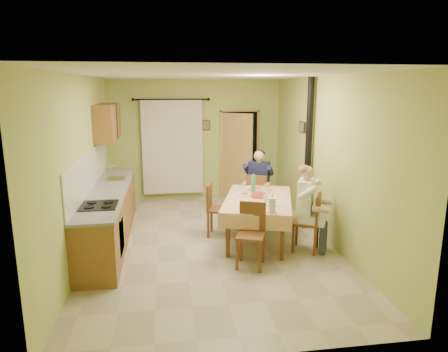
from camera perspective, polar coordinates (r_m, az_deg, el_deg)
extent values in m
cube|color=tan|center=(6.94, -1.95, -9.56)|extent=(4.00, 6.00, 0.01)
cube|color=#B0BE61|center=(9.50, -4.06, 5.15)|extent=(4.00, 0.04, 2.80)
cube|color=#B0BE61|center=(3.67, 3.22, -6.61)|extent=(4.00, 0.04, 2.80)
cube|color=#B0BE61|center=(6.63, -19.48, 1.32)|extent=(0.04, 6.00, 2.80)
cube|color=#B0BE61|center=(7.05, 14.36, 2.26)|extent=(0.04, 6.00, 2.80)
cube|color=white|center=(6.44, -2.14, 14.23)|extent=(4.00, 6.00, 0.04)
cube|color=brown|center=(7.20, -15.99, -5.51)|extent=(0.60, 3.60, 0.88)
cube|color=gray|center=(7.07, -16.21, -1.96)|extent=(0.64, 3.64, 0.04)
cube|color=white|center=(7.05, -18.66, 0.58)|extent=(0.02, 3.60, 0.66)
cube|color=silver|center=(7.84, -15.46, -0.42)|extent=(0.42, 0.42, 0.03)
cube|color=black|center=(6.11, -17.44, -4.03)|extent=(0.52, 0.56, 0.02)
cube|color=black|center=(6.22, -14.44, -8.18)|extent=(0.01, 0.55, 0.55)
cube|color=brown|center=(8.20, -16.30, 7.41)|extent=(0.35, 1.40, 0.70)
cylinder|color=black|center=(9.28, -7.54, 10.79)|extent=(1.70, 0.04, 0.04)
cube|color=silver|center=(9.39, -7.36, 4.07)|extent=(1.40, 0.06, 2.20)
cube|color=black|center=(9.67, 2.20, 3.09)|extent=(0.84, 0.03, 2.06)
cube|color=tan|center=(9.58, -0.43, 3.01)|extent=(0.06, 0.06, 2.12)
cube|color=tan|center=(9.75, 4.82, 3.12)|extent=(0.06, 0.06, 2.12)
cube|color=tan|center=(9.54, 2.27, 9.36)|extent=(0.96, 0.06, 0.06)
cube|color=tan|center=(9.36, 1.87, 2.72)|extent=(0.63, 0.58, 2.04)
cube|color=tan|center=(6.86, 4.90, -3.32)|extent=(1.57, 2.08, 0.04)
cube|color=tan|center=(6.02, 4.39, -6.68)|extent=(1.06, 0.32, 0.22)
cube|color=tan|center=(7.78, 5.27, -2.28)|extent=(1.06, 0.32, 0.22)
cube|color=tan|center=(6.94, 0.35, -4.03)|extent=(0.53, 1.77, 0.22)
cube|color=tan|center=(6.89, 9.46, -4.34)|extent=(0.53, 1.77, 0.22)
cylinder|color=white|center=(7.47, 4.95, -1.78)|extent=(0.25, 0.25, 0.02)
ellipsoid|color=#CC7233|center=(7.46, 4.96, -1.63)|extent=(0.12, 0.12, 0.05)
cylinder|color=white|center=(6.29, 4.67, -4.49)|extent=(0.25, 0.25, 0.02)
ellipsoid|color=#CC7233|center=(6.29, 4.68, -4.31)|extent=(0.12, 0.12, 0.05)
cylinder|color=white|center=(6.48, 6.93, -4.06)|extent=(0.25, 0.25, 0.02)
ellipsoid|color=#CC7233|center=(6.47, 6.93, -3.88)|extent=(0.12, 0.12, 0.05)
cylinder|color=white|center=(7.03, 2.98, -2.65)|extent=(0.25, 0.25, 0.02)
ellipsoid|color=#CC7233|center=(7.03, 2.98, -2.49)|extent=(0.12, 0.12, 0.05)
cylinder|color=#D5523A|center=(6.89, 4.93, -2.73)|extent=(0.26, 0.26, 0.08)
cylinder|color=white|center=(6.33, 4.62, -4.40)|extent=(0.28, 0.28, 0.02)
cube|color=tan|center=(6.27, 4.49, -4.35)|extent=(0.07, 0.07, 0.03)
cube|color=tan|center=(6.30, 4.44, -4.27)|extent=(0.07, 0.05, 0.03)
cube|color=tan|center=(6.31, 4.71, -4.24)|extent=(0.07, 0.07, 0.03)
cube|color=tan|center=(6.32, 4.71, -4.21)|extent=(0.06, 0.07, 0.03)
cube|color=tan|center=(6.36, 4.95, -4.12)|extent=(0.07, 0.05, 0.03)
cube|color=tan|center=(6.35, 4.38, -4.14)|extent=(0.07, 0.05, 0.03)
cube|color=tan|center=(6.33, 4.72, -4.20)|extent=(0.06, 0.05, 0.03)
cylinder|color=silver|center=(6.67, 5.96, -3.18)|extent=(0.07, 0.07, 0.10)
cylinder|color=silver|center=(7.16, 6.20, -2.09)|extent=(0.07, 0.07, 0.10)
cylinder|color=white|center=(6.05, 6.87, -4.15)|extent=(0.11, 0.11, 0.22)
cylinder|color=silver|center=(6.04, 6.88, -3.88)|extent=(0.02, 0.02, 0.30)
cube|color=brown|center=(8.00, 4.90, -2.96)|extent=(0.54, 0.54, 0.04)
cube|color=brown|center=(7.77, 4.63, -1.52)|extent=(0.38, 0.22, 0.46)
cube|color=brown|center=(5.92, 3.82, -8.53)|extent=(0.51, 0.51, 0.04)
cube|color=brown|center=(6.01, 4.11, -5.75)|extent=(0.38, 0.18, 0.45)
cube|color=brown|center=(6.61, 11.65, -6.51)|extent=(0.55, 0.55, 0.04)
cube|color=brown|center=(6.52, 13.33, -4.56)|extent=(0.22, 0.38, 0.46)
cube|color=brown|center=(7.14, -0.73, -4.81)|extent=(0.49, 0.49, 0.04)
cube|color=brown|center=(7.11, -2.13, -2.87)|extent=(0.15, 0.38, 0.45)
cube|color=#141938|center=(7.89, 4.75, -2.58)|extent=(0.50, 0.52, 0.16)
cube|color=#141938|center=(7.93, 5.01, 0.10)|extent=(0.46, 0.38, 0.54)
sphere|color=tan|center=(7.85, 5.05, 2.86)|extent=(0.21, 0.21, 0.21)
ellipsoid|color=black|center=(7.88, 5.12, 3.20)|extent=(0.21, 0.21, 0.16)
cube|color=white|center=(6.57, 12.55, -5.92)|extent=(0.52, 0.51, 0.16)
cube|color=white|center=(6.49, 11.55, -2.89)|extent=(0.38, 0.46, 0.54)
sphere|color=tan|center=(6.40, 11.79, 0.47)|extent=(0.21, 0.21, 0.21)
ellipsoid|color=olive|center=(6.40, 11.45, 0.85)|extent=(0.21, 0.21, 0.16)
cylinder|color=black|center=(7.56, 11.92, 3.05)|extent=(0.12, 0.12, 2.80)
cylinder|color=black|center=(7.85, 11.52, -5.99)|extent=(0.24, 0.24, 0.30)
cube|color=black|center=(9.45, -2.56, 7.27)|extent=(0.19, 0.03, 0.23)
cube|color=brown|center=(8.09, 11.07, 6.90)|extent=(0.03, 0.31, 0.21)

